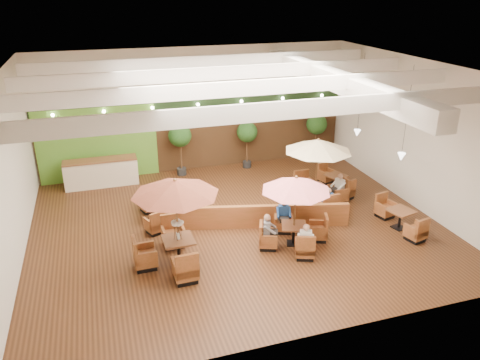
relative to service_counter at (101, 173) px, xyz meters
name	(u,v)px	position (x,y,z in m)	size (l,w,h in m)	color
room	(233,117)	(4.65, -3.88, 3.05)	(14.04, 14.00, 5.52)	#381E0F
service_counter	(101,173)	(0.00, 0.00, 0.00)	(3.00, 0.75, 1.18)	beige
booth_divider	(263,216)	(5.27, -5.53, -0.16)	(6.05, 0.18, 0.84)	brown
table_0	(174,204)	(1.96, -6.87, 1.40)	(2.66, 2.74, 2.80)	brown
table_1	(295,198)	(5.82, -6.91, 1.09)	(2.52, 2.52, 2.43)	brown
table_2	(317,161)	(7.75, -4.49, 1.27)	(2.68, 2.68, 2.73)	brown
table_3	(151,209)	(1.58, -3.93, -0.09)	(1.00, 2.46, 1.46)	brown
table_4	(400,219)	(9.80, -7.03, -0.24)	(0.95, 2.47, 0.89)	brown
table_5	(335,183)	(9.23, -3.39, -0.26)	(0.96, 2.40, 0.85)	brown
topiary_0	(180,138)	(3.46, 0.20, 1.16)	(1.01, 1.01, 2.34)	black
topiary_1	(247,134)	(6.54, 0.20, 1.04)	(0.94, 0.94, 2.18)	black
topiary_2	(317,126)	(10.03, 0.20, 1.11)	(0.98, 0.98, 2.28)	black
diner_0	(306,237)	(5.82, -7.80, 0.15)	(0.41, 0.39, 0.74)	white
diner_1	(284,212)	(5.82, -6.03, 0.15)	(0.39, 0.35, 0.72)	#23509B
diner_2	(268,228)	(4.93, -6.91, 0.16)	(0.39, 0.42, 0.76)	gray
diner_3	(327,199)	(7.75, -5.49, 0.15)	(0.37, 0.31, 0.72)	#23509B
diner_4	(339,185)	(8.75, -4.49, 0.15)	(0.34, 0.39, 0.74)	white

